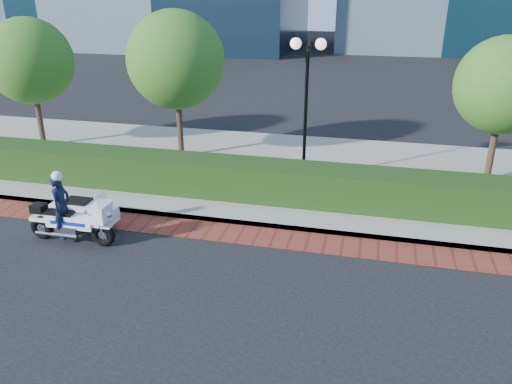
% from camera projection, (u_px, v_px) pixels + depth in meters
% --- Properties ---
extents(ground, '(120.00, 120.00, 0.00)m').
position_uv_depth(ground, '(223.00, 265.00, 11.00)').
color(ground, black).
rests_on(ground, ground).
extents(brick_strip, '(60.00, 1.00, 0.01)m').
position_uv_depth(brick_strip, '(240.00, 234.00, 12.34)').
color(brick_strip, maroon).
rests_on(brick_strip, ground).
extents(sidewalk, '(60.00, 8.00, 0.15)m').
position_uv_depth(sidewalk, '(276.00, 171.00, 16.35)').
color(sidewalk, gray).
rests_on(sidewalk, ground).
extents(hedge_main, '(18.00, 1.20, 1.00)m').
position_uv_depth(hedge_main, '(260.00, 180.00, 13.98)').
color(hedge_main, black).
rests_on(hedge_main, sidewalk).
extents(lamppost, '(1.02, 0.70, 4.21)m').
position_uv_depth(lamppost, '(307.00, 89.00, 14.31)').
color(lamppost, black).
rests_on(lamppost, sidewalk).
extents(tree_a, '(3.00, 3.00, 4.58)m').
position_uv_depth(tree_a, '(30.00, 61.00, 17.53)').
color(tree_a, '#332319').
rests_on(tree_a, sidewalk).
extents(tree_b, '(3.20, 3.20, 4.89)m').
position_uv_depth(tree_b, '(176.00, 60.00, 16.26)').
color(tree_b, '#332319').
rests_on(tree_b, sidewalk).
extents(tree_c, '(2.80, 2.80, 4.30)m').
position_uv_depth(tree_c, '(504.00, 86.00, 14.25)').
color(tree_c, '#332319').
rests_on(tree_c, sidewalk).
extents(police_motorcycle, '(2.22, 1.56, 1.80)m').
position_uv_depth(police_motorcycle, '(74.00, 213.00, 12.05)').
color(police_motorcycle, black).
rests_on(police_motorcycle, ground).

